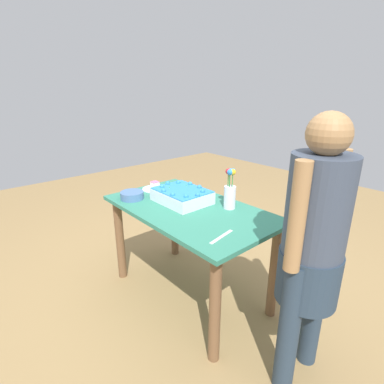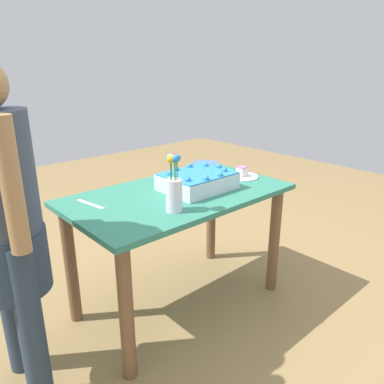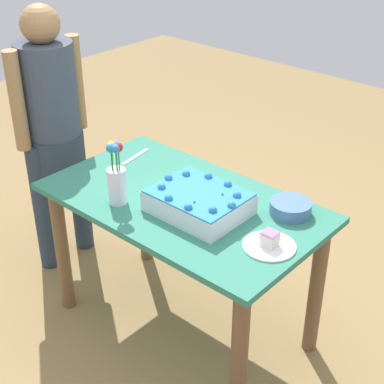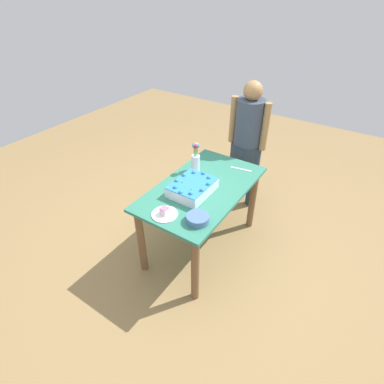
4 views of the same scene
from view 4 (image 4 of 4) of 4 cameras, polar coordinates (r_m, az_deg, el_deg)
The scene contains 8 objects.
ground_plane at distance 3.24m, azimuth 1.72°, elevation -9.98°, with size 8.00×8.00×0.00m, color olive.
dining_table at distance 2.84m, azimuth 1.94°, elevation -1.30°, with size 1.29×0.74×0.75m.
sheet_cake at distance 2.66m, azimuth 0.07°, elevation 0.89°, with size 0.40×0.32×0.12m.
serving_plate_with_slice at distance 2.44m, azimuth -5.25°, elevation -4.01°, with size 0.22×0.22×0.07m.
cake_knife at distance 3.05m, azimuth 9.30°, elevation 4.34°, with size 0.22×0.02×0.00m, color silver.
flower_vase at distance 2.93m, azimuth 0.67°, elevation 6.29°, with size 0.08×0.08×0.30m.
fruit_bowl at distance 2.35m, azimuth 1.09°, elevation -5.09°, with size 0.18×0.18×0.06m, color #4A6EA0.
person_standing at distance 3.44m, azimuth 10.43°, elevation 9.88°, with size 0.31×0.45×1.49m.
Camera 4 is at (-1.94, -1.17, 2.32)m, focal length 28.00 mm.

